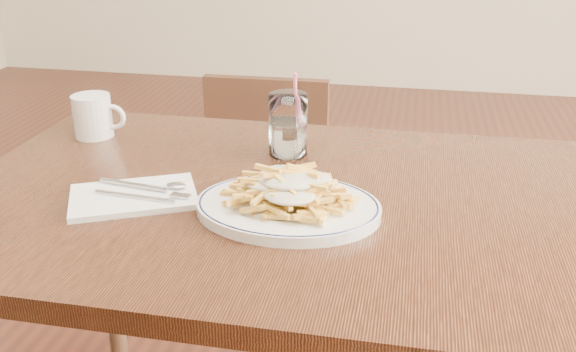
% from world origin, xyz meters
% --- Properties ---
extents(table, '(1.20, 0.80, 0.75)m').
position_xyz_m(table, '(0.00, 0.00, 0.67)').
color(table, black).
rests_on(table, ground).
extents(chair_far, '(0.37, 0.37, 0.78)m').
position_xyz_m(chair_far, '(-0.18, 0.76, 0.44)').
color(chair_far, black).
rests_on(chair_far, ground).
extents(fries_plate, '(0.33, 0.28, 0.02)m').
position_xyz_m(fries_plate, '(0.04, -0.07, 0.76)').
color(fries_plate, white).
rests_on(fries_plate, table).
extents(loaded_fries, '(0.23, 0.19, 0.06)m').
position_xyz_m(loaded_fries, '(0.04, -0.07, 0.80)').
color(loaded_fries, gold).
rests_on(loaded_fries, fries_plate).
extents(napkin, '(0.26, 0.23, 0.01)m').
position_xyz_m(napkin, '(-0.24, -0.08, 0.76)').
color(napkin, white).
rests_on(napkin, table).
extents(cutlery, '(0.20, 0.08, 0.01)m').
position_xyz_m(cutlery, '(-0.24, -0.07, 0.76)').
color(cutlery, silver).
rests_on(cutlery, napkin).
extents(water_glass, '(0.08, 0.08, 0.18)m').
position_xyz_m(water_glass, '(-0.01, 0.20, 0.81)').
color(water_glass, white).
rests_on(water_glass, table).
extents(coffee_mug, '(0.12, 0.09, 0.10)m').
position_xyz_m(coffee_mug, '(-0.47, 0.22, 0.80)').
color(coffee_mug, white).
rests_on(coffee_mug, table).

